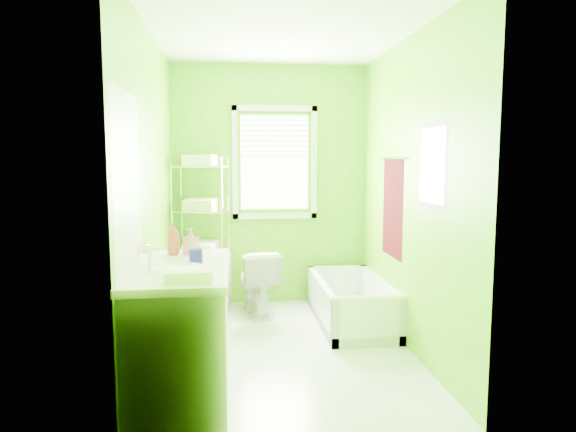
{
  "coord_description": "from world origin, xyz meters",
  "views": [
    {
      "loc": [
        -0.42,
        -4.15,
        1.61
      ],
      "look_at": [
        0.07,
        0.25,
        1.1
      ],
      "focal_mm": 32.0,
      "sensor_mm": 36.0,
      "label": 1
    }
  ],
  "objects": [
    {
      "name": "vanity",
      "position": [
        -0.75,
        -0.82,
        0.48
      ],
      "size": [
        0.62,
        1.21,
        1.14
      ],
      "color": "silver",
      "rests_on": "ground"
    },
    {
      "name": "window",
      "position": [
        0.05,
        1.42,
        1.61
      ],
      "size": [
        0.92,
        0.05,
        1.22
      ],
      "color": "white",
      "rests_on": "ground"
    },
    {
      "name": "toilet",
      "position": [
        -0.17,
        1.01,
        0.34
      ],
      "size": [
        0.49,
        0.72,
        0.68
      ],
      "primitive_type": "imported",
      "rotation": [
        0.0,
        0.0,
        3.31
      ],
      "color": "white",
      "rests_on": "ground"
    },
    {
      "name": "bathtub",
      "position": [
        0.73,
        0.59,
        0.14
      ],
      "size": [
        0.65,
        1.39,
        0.45
      ],
      "color": "white",
      "rests_on": "ground"
    },
    {
      "name": "wire_shelf_unit",
      "position": [
        -0.72,
        1.18,
        1.0
      ],
      "size": [
        0.6,
        0.5,
        1.63
      ],
      "color": "silver",
      "rests_on": "ground"
    },
    {
      "name": "ground",
      "position": [
        0.0,
        0.0,
        0.0
      ],
      "size": [
        2.9,
        2.9,
        0.0
      ],
      "primitive_type": "plane",
      "color": "silver",
      "rests_on": "ground"
    },
    {
      "name": "right_wall_decor",
      "position": [
        1.04,
        -0.02,
        1.32
      ],
      "size": [
        0.04,
        1.48,
        1.17
      ],
      "color": "#42070B",
      "rests_on": "ground"
    },
    {
      "name": "room_envelope",
      "position": [
        0.0,
        0.0,
        1.55
      ],
      "size": [
        2.14,
        2.94,
        2.62
      ],
      "color": "#5AB008",
      "rests_on": "ground"
    },
    {
      "name": "door",
      "position": [
        -1.04,
        -1.0,
        1.0
      ],
      "size": [
        0.09,
        0.8,
        2.0
      ],
      "color": "white",
      "rests_on": "ground"
    }
  ]
}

